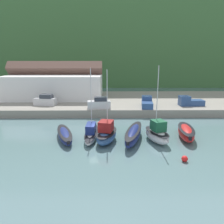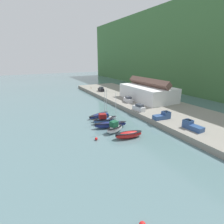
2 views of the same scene
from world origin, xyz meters
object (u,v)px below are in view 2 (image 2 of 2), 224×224
Objects in this scene: parked_car_1 at (128,100)px; dog_on_quay at (91,88)px; moored_boat_1 at (105,118)px; parked_car_0 at (139,108)px; moored_boat_4 at (115,128)px; pickup_truck_1 at (191,126)px; moored_boat_2 at (103,120)px; moored_boat_3 at (110,125)px; moored_boat_0 at (99,115)px; moored_boat_5 at (129,135)px; parked_car_2 at (101,89)px; mooring_buoy_0 at (96,139)px; pickup_truck_0 at (163,116)px.

dog_on_quay is at bearing 100.64° from parked_car_1.
moored_boat_1 is 2.14× the size of parked_car_0.
moored_boat_4 is 18.03m from pickup_truck_1.
moored_boat_1 is 17.83m from parked_car_1.
parked_car_1 is at bearing 127.16° from moored_boat_1.
moored_boat_2 reaches higher than moored_boat_3.
moored_boat_0 is at bearing 120.24° from pickup_truck_1.
moored_boat_5 is 1.56× the size of parked_car_2.
pickup_truck_1 is (9.50, 15.28, 1.17)m from moored_boat_4.
moored_boat_2 is 2.14× the size of parked_car_2.
parked_car_2 is 0.89× the size of pickup_truck_1.
moored_boat_2 is 2.13× the size of parked_car_0.
mooring_buoy_0 is (1.76, -5.58, -0.78)m from moored_boat_4.
moored_boat_0 is 1.60× the size of pickup_truck_1.
parked_car_1 is 1.02× the size of parked_car_2.
moored_boat_3 reaches higher than mooring_buoy_0.
moored_boat_2 is at bearing -29.90° from moored_boat_0.
moored_boat_2 is 1.92× the size of pickup_truck_1.
dog_on_quay is (-33.14, -1.65, -0.46)m from parked_car_1.
mooring_buoy_0 is (53.66, -19.94, -1.58)m from dog_on_quay.
pickup_truck_0 is 1.02× the size of pickup_truck_1.
pickup_truck_1 reaches higher than mooring_buoy_0.
moored_boat_5 is 1.40× the size of pickup_truck_1.
moored_boat_1 is at bearing 160.14° from moored_boat_2.
moored_boat_3 is 19.44m from pickup_truck_1.
moored_boat_0 is 34.01m from parked_car_2.
parked_car_1 is (-6.62, 14.82, 1.79)m from moored_boat_0.
moored_boat_3 is 1.95× the size of parked_car_1.
pickup_truck_1 is at bearing -83.68° from parked_car_1.
moored_boat_3 is at bearing 154.11° from moored_boat_4.
moored_boat_5 is 17.02m from parked_car_0.
parked_car_0 is (0.57, 11.60, 1.61)m from moored_boat_1.
moored_boat_4 is 1.98× the size of pickup_truck_0.
moored_boat_4 is (6.51, -0.08, 0.03)m from moored_boat_2.
mooring_buoy_0 is at bearing -128.66° from parked_car_1.
moored_boat_1 is at bearing 124.56° from pickup_truck_1.
moored_boat_0 is 9.20m from moored_boat_3.
moored_boat_1 is 5.69m from moored_boat_3.
moored_boat_3 is 1.28× the size of moored_boat_5.
moored_boat_2 is 10.80m from moored_boat_5.
parked_car_1 is (-18.76, 16.01, 1.26)m from moored_boat_4.
parked_car_2 reaches higher than dog_on_quay.
moored_boat_2 is 6.51m from moored_boat_4.
moored_boat_3 is 1.78× the size of pickup_truck_1.
moored_boat_5 is 27.32m from parked_car_1.
parked_car_2 is 52.22m from pickup_truck_1.
parked_car_1 is at bearing 141.29° from moored_boat_2.
moored_boat_4 reaches higher than moored_boat_0.
moored_boat_0 is 16.33m from parked_car_1.
moored_boat_4 is at bearing 13.03° from moored_boat_2.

